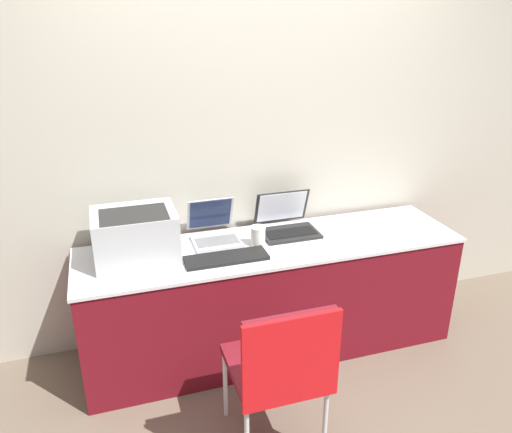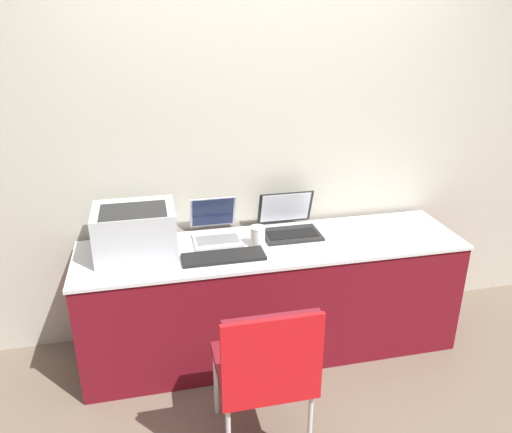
{
  "view_description": "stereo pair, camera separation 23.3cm",
  "coord_description": "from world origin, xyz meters",
  "px_view_note": "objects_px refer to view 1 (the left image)",
  "views": [
    {
      "loc": [
        -0.92,
        -2.3,
        2.08
      ],
      "look_at": [
        -0.1,
        0.32,
        0.93
      ],
      "focal_mm": 35.0,
      "sensor_mm": 36.0,
      "label": 1
    },
    {
      "loc": [
        -0.7,
        -2.36,
        2.08
      ],
      "look_at": [
        -0.1,
        0.32,
        0.93
      ],
      "focal_mm": 35.0,
      "sensor_mm": 36.0,
      "label": 2
    }
  ],
  "objects_px": {
    "laptop_left": "(214,231)",
    "coffee_cup": "(258,236)",
    "external_keyboard": "(226,258)",
    "printer": "(135,234)",
    "chair": "(282,364)",
    "laptop_right": "(287,223)"
  },
  "relations": [
    {
      "from": "external_keyboard",
      "to": "chair",
      "type": "height_order",
      "value": "chair"
    },
    {
      "from": "external_keyboard",
      "to": "coffee_cup",
      "type": "xyz_separation_m",
      "value": [
        0.23,
        0.13,
        0.05
      ]
    },
    {
      "from": "printer",
      "to": "chair",
      "type": "relative_size",
      "value": 0.52
    },
    {
      "from": "external_keyboard",
      "to": "chair",
      "type": "xyz_separation_m",
      "value": [
        0.08,
        -0.72,
        -0.21
      ]
    },
    {
      "from": "laptop_left",
      "to": "coffee_cup",
      "type": "bearing_deg",
      "value": -35.23
    },
    {
      "from": "external_keyboard",
      "to": "chair",
      "type": "distance_m",
      "value": 0.75
    },
    {
      "from": "coffee_cup",
      "to": "chair",
      "type": "bearing_deg",
      "value": -100.13
    },
    {
      "from": "printer",
      "to": "coffee_cup",
      "type": "height_order",
      "value": "printer"
    },
    {
      "from": "external_keyboard",
      "to": "coffee_cup",
      "type": "relative_size",
      "value": 3.98
    },
    {
      "from": "laptop_right",
      "to": "printer",
      "type": "bearing_deg",
      "value": -174.11
    },
    {
      "from": "laptop_right",
      "to": "coffee_cup",
      "type": "xyz_separation_m",
      "value": [
        -0.24,
        -0.14,
        0.01
      ]
    },
    {
      "from": "laptop_left",
      "to": "external_keyboard",
      "type": "distance_m",
      "value": 0.3
    },
    {
      "from": "chair",
      "to": "coffee_cup",
      "type": "bearing_deg",
      "value": 79.87
    },
    {
      "from": "coffee_cup",
      "to": "laptop_right",
      "type": "bearing_deg",
      "value": 30.49
    },
    {
      "from": "chair",
      "to": "laptop_left",
      "type": "bearing_deg",
      "value": 94.57
    },
    {
      "from": "external_keyboard",
      "to": "printer",
      "type": "bearing_deg",
      "value": 160.54
    },
    {
      "from": "laptop_right",
      "to": "coffee_cup",
      "type": "relative_size",
      "value": 2.98
    },
    {
      "from": "laptop_right",
      "to": "chair",
      "type": "xyz_separation_m",
      "value": [
        -0.39,
        -0.99,
        -0.26
      ]
    },
    {
      "from": "laptop_left",
      "to": "chair",
      "type": "distance_m",
      "value": 1.05
    },
    {
      "from": "laptop_left",
      "to": "laptop_right",
      "type": "height_order",
      "value": "laptop_right"
    },
    {
      "from": "laptop_left",
      "to": "laptop_right",
      "type": "bearing_deg",
      "value": -2.74
    },
    {
      "from": "chair",
      "to": "laptop_right",
      "type": "bearing_deg",
      "value": 68.4
    }
  ]
}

